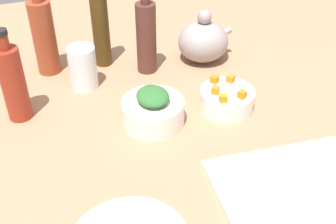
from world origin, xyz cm
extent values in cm
cube|color=#A37555|center=(0.00, 0.00, 1.50)|extent=(190.00, 190.00, 3.00)
cube|color=silver|center=(18.71, -27.01, 3.50)|extent=(36.52, 26.21, 1.00)
cylinder|color=white|center=(-2.42, 3.82, 6.02)|extent=(15.00, 15.00, 6.04)
cylinder|color=white|center=(16.86, 3.12, 5.58)|extent=(13.64, 13.64, 5.16)
ellipsoid|color=gray|center=(21.38, 28.47, 8.99)|extent=(15.02, 14.10, 11.99)
sphere|color=gray|center=(21.38, 28.47, 16.67)|extent=(4.21, 4.21, 4.21)
cylinder|color=gray|center=(27.76, 28.47, 10.49)|extent=(5.38, 2.00, 3.93)
cylinder|color=#422F10|center=(-7.13, 36.31, 14.89)|extent=(4.85, 4.85, 23.79)
cylinder|color=maroon|center=(-32.43, 17.19, 12.30)|extent=(5.79, 5.79, 18.59)
cylinder|color=maroon|center=(-32.43, 17.19, 23.34)|extent=(2.60, 2.60, 3.51)
cylinder|color=black|center=(-32.43, 17.19, 25.70)|extent=(2.89, 2.89, 1.20)
cylinder|color=brown|center=(-22.80, 37.21, 13.44)|extent=(6.35, 6.35, 20.89)
cylinder|color=#502B23|center=(3.83, 28.22, 13.05)|extent=(5.61, 5.61, 20.10)
cylinder|color=white|center=(-14.88, 25.71, 8.84)|extent=(7.44, 7.44, 11.67)
cube|color=orange|center=(19.45, 6.75, 9.06)|extent=(2.52, 2.52, 1.80)
cube|color=orange|center=(13.53, 3.26, 9.06)|extent=(2.53, 2.53, 1.80)
cube|color=orange|center=(18.76, -0.70, 9.06)|extent=(2.49, 2.49, 1.80)
cube|color=orange|center=(13.73, -0.66, 9.06)|extent=(2.15, 2.15, 1.80)
cube|color=orange|center=(15.42, 7.86, 9.06)|extent=(2.52, 2.52, 1.80)
ellipsoid|color=#2E652F|center=(-2.42, 3.82, 10.57)|extent=(8.17, 9.50, 3.04)
pyramid|color=beige|center=(10.75, -28.37, 5.10)|extent=(6.19, 6.33, 2.19)
pyramid|color=beige|center=(24.31, -29.57, 5.28)|extent=(7.05, 7.35, 2.57)
pyramid|color=beige|center=(8.98, -22.29, 5.12)|extent=(6.83, 6.83, 2.25)
camera|label=1|loc=(-27.15, -74.81, 65.82)|focal=45.47mm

